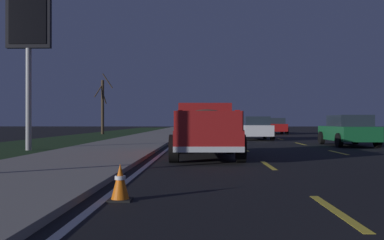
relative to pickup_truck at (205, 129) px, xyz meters
The scene contains 12 objects.
ground 14.81m from the pickup_truck, 13.72° to the right, with size 144.00×144.00×0.00m, color black.
sidewalk_shoulder 14.91m from the pickup_truck, 15.38° to the left, with size 108.00×4.00×0.12m, color gray.
grass_verge 16.94m from the pickup_truck, 31.94° to the left, with size 108.00×6.00×0.01m, color #1E3819.
lane_markings 17.77m from the pickup_truck, ahead, with size 109.07×7.04×0.01m.
pickup_truck is the anchor object (origin of this frame).
sedan_tan 28.57m from the pickup_truck, ahead, with size 4.42×2.05×1.54m.
sedan_white 14.70m from the pickup_truck, 13.47° to the right, with size 4.43×2.07×1.54m.
sedan_green 10.18m from the pickup_truck, 45.26° to the right, with size 4.41×2.03×1.54m.
sedan_red 27.83m from the pickup_truck, 14.23° to the right, with size 4.45×2.10×1.54m.
gas_price_sign 9.09m from the pickup_truck, 65.76° to the left, with size 0.27×1.90×6.54m.
bare_tree_far 27.87m from the pickup_truck, 20.21° to the left, with size 1.70×1.58×5.81m.
traffic_cone_near 8.24m from the pickup_truck, behind, with size 0.36×0.36×0.58m.
Camera 1 is at (-2.16, 3.58, 1.24)m, focal length 40.55 mm.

